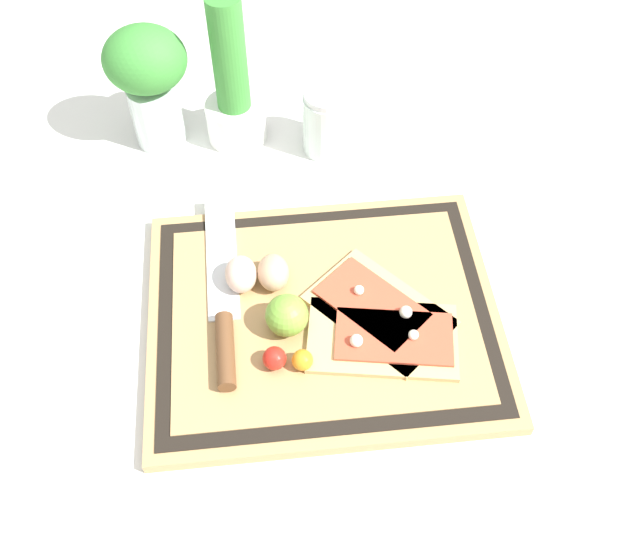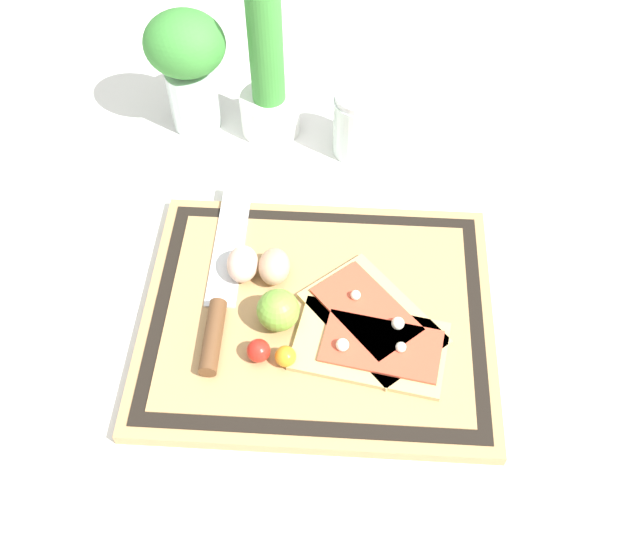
# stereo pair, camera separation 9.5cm
# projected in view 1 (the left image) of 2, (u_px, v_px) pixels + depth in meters

# --- Properties ---
(ground_plane) EXTENTS (6.00, 6.00, 0.00)m
(ground_plane) POSITION_uv_depth(u_px,v_px,m) (324.00, 320.00, 0.95)
(ground_plane) COLOR silver
(cutting_board) EXTENTS (0.44, 0.36, 0.02)m
(cutting_board) POSITION_uv_depth(u_px,v_px,m) (324.00, 316.00, 0.94)
(cutting_board) COLOR tan
(cutting_board) RESTS_ON ground_plane
(pizza_slice_near) EXTENTS (0.20, 0.14, 0.02)m
(pizza_slice_near) POSITION_uv_depth(u_px,v_px,m) (385.00, 338.00, 0.91)
(pizza_slice_near) COLOR tan
(pizza_slice_near) RESTS_ON cutting_board
(pizza_slice_far) EXTENTS (0.19, 0.20, 0.02)m
(pizza_slice_far) POSITION_uv_depth(u_px,v_px,m) (378.00, 309.00, 0.93)
(pizza_slice_far) COLOR tan
(pizza_slice_far) RESTS_ON cutting_board
(knife) EXTENTS (0.04, 0.31, 0.02)m
(knife) POSITION_uv_depth(u_px,v_px,m) (224.00, 315.00, 0.92)
(knife) COLOR silver
(knife) RESTS_ON cutting_board
(egg_brown) EXTENTS (0.04, 0.05, 0.04)m
(egg_brown) POSITION_uv_depth(u_px,v_px,m) (273.00, 272.00, 0.95)
(egg_brown) COLOR tan
(egg_brown) RESTS_ON cutting_board
(egg_pink) EXTENTS (0.04, 0.05, 0.04)m
(egg_pink) POSITION_uv_depth(u_px,v_px,m) (241.00, 274.00, 0.95)
(egg_pink) COLOR beige
(egg_pink) RESTS_ON cutting_board
(lime) EXTENTS (0.05, 0.05, 0.05)m
(lime) POSITION_uv_depth(u_px,v_px,m) (287.00, 315.00, 0.90)
(lime) COLOR #70A838
(lime) RESTS_ON cutting_board
(cherry_tomato_red) EXTENTS (0.03, 0.03, 0.03)m
(cherry_tomato_red) POSITION_uv_depth(u_px,v_px,m) (274.00, 358.00, 0.88)
(cherry_tomato_red) COLOR red
(cherry_tomato_red) RESTS_ON cutting_board
(cherry_tomato_yellow) EXTENTS (0.03, 0.03, 0.03)m
(cherry_tomato_yellow) POSITION_uv_depth(u_px,v_px,m) (302.00, 360.00, 0.88)
(cherry_tomato_yellow) COLOR orange
(cherry_tomato_yellow) RESTS_ON cutting_board
(herb_pot) EXTENTS (0.09, 0.09, 0.24)m
(herb_pot) POSITION_uv_depth(u_px,v_px,m) (233.00, 93.00, 1.09)
(herb_pot) COLOR white
(herb_pot) RESTS_ON ground_plane
(sauce_jar) EXTENTS (0.07, 0.07, 0.11)m
(sauce_jar) POSITION_uv_depth(u_px,v_px,m) (328.00, 124.00, 1.11)
(sauce_jar) COLOR silver
(sauce_jar) RESTS_ON ground_plane
(herb_glass) EXTENTS (0.12, 0.10, 0.20)m
(herb_glass) POSITION_uv_depth(u_px,v_px,m) (149.00, 77.00, 1.06)
(herb_glass) COLOR silver
(herb_glass) RESTS_ON ground_plane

